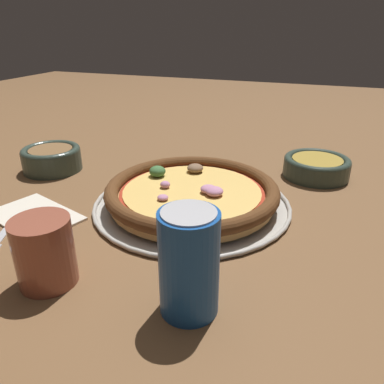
% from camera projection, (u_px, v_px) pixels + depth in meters
% --- Properties ---
extents(ground_plane, '(3.00, 3.00, 0.00)m').
position_uv_depth(ground_plane, '(192.00, 206.00, 0.66)').
color(ground_plane, brown).
extents(pizza_tray, '(0.34, 0.34, 0.01)m').
position_uv_depth(pizza_tray, '(192.00, 204.00, 0.66)').
color(pizza_tray, '#B7B2A8').
rests_on(pizza_tray, ground_plane).
extents(pizza, '(0.30, 0.30, 0.04)m').
position_uv_depth(pizza, '(192.00, 192.00, 0.65)').
color(pizza, tan).
rests_on(pizza, pizza_tray).
extents(bowl_near, '(0.13, 0.13, 0.04)m').
position_uv_depth(bowl_near, '(317.00, 166.00, 0.78)').
color(bowl_near, '#334238').
rests_on(bowl_near, ground_plane).
extents(bowl_far, '(0.12, 0.12, 0.05)m').
position_uv_depth(bowl_far, '(52.00, 158.00, 0.81)').
color(bowl_far, '#334238').
rests_on(bowl_far, ground_plane).
extents(drinking_cup, '(0.07, 0.07, 0.09)m').
position_uv_depth(drinking_cup, '(45.00, 252.00, 0.45)').
color(drinking_cup, brown).
rests_on(drinking_cup, ground_plane).
extents(napkin, '(0.18, 0.14, 0.01)m').
position_uv_depth(napkin, '(34.00, 215.00, 0.62)').
color(napkin, beige).
rests_on(napkin, ground_plane).
extents(fork, '(0.09, 0.17, 0.00)m').
position_uv_depth(fork, '(4.00, 233.00, 0.57)').
color(fork, '#B7B7BC').
rests_on(fork, ground_plane).
extents(beverage_can, '(0.07, 0.07, 0.12)m').
position_uv_depth(beverage_can, '(189.00, 263.00, 0.40)').
color(beverage_can, '#194C99').
rests_on(beverage_can, ground_plane).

